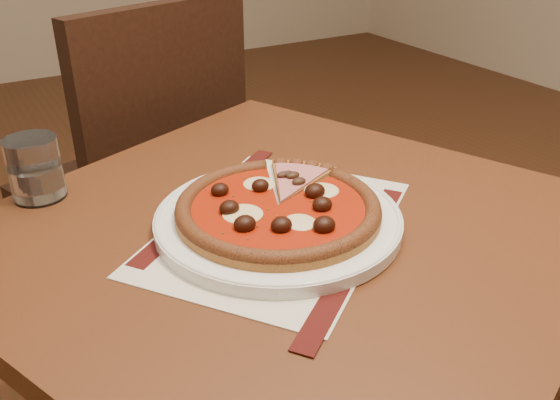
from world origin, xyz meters
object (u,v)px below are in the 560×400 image
at_px(table, 287,281).
at_px(chair_far, 145,170).
at_px(plate, 278,220).
at_px(pizza, 278,207).
at_px(water_glass, 35,168).

relative_size(table, chair_far, 1.08).
height_order(plate, pizza, pizza).
height_order(pizza, water_glass, water_glass).
bearing_deg(table, plate, 176.59).
distance_m(table, plate, 0.11).
xyz_separation_m(table, pizza, (-0.01, 0.00, 0.13)).
bearing_deg(water_glass, pizza, -44.17).
height_order(chair_far, pizza, chair_far).
distance_m(chair_far, plate, 0.73).
height_order(chair_far, water_glass, chair_far).
bearing_deg(pizza, table, -2.42).
height_order(table, chair_far, chair_far).
distance_m(plate, water_glass, 0.39).
bearing_deg(water_glass, table, -42.78).
relative_size(table, pizza, 3.59).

